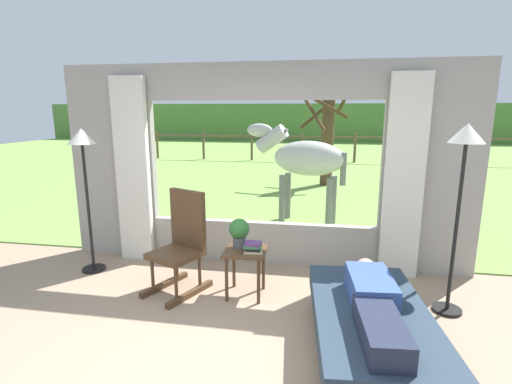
# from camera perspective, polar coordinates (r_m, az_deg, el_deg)

# --- Properties ---
(ground_plane) EXTENTS (12.00, 12.00, 0.00)m
(ground_plane) POSITION_cam_1_polar(r_m,az_deg,el_deg) (3.22, -6.01, -25.74)
(ground_plane) COLOR gray
(back_wall_with_window) EXTENTS (5.20, 0.12, 2.55)m
(back_wall_with_window) POSITION_cam_1_polar(r_m,az_deg,el_deg) (4.81, 0.93, 3.46)
(back_wall_with_window) COLOR #9E998E
(back_wall_with_window) RESTS_ON ground_plane
(curtain_panel_left) EXTENTS (0.44, 0.10, 2.40)m
(curtain_panel_left) POSITION_cam_1_polar(r_m,az_deg,el_deg) (5.22, -18.01, 3.00)
(curtain_panel_left) COLOR silver
(curtain_panel_left) RESTS_ON ground_plane
(curtain_panel_right) EXTENTS (0.44, 0.10, 2.40)m
(curtain_panel_right) POSITION_cam_1_polar(r_m,az_deg,el_deg) (4.73, 21.35, 1.85)
(curtain_panel_right) COLOR silver
(curtain_panel_right) RESTS_ON ground_plane
(outdoor_pasture_lawn) EXTENTS (36.00, 21.68, 0.02)m
(outdoor_pasture_lawn) POSITION_cam_1_polar(r_m,az_deg,el_deg) (15.74, 7.03, 4.90)
(outdoor_pasture_lawn) COLOR #759E47
(outdoor_pasture_lawn) RESTS_ON ground_plane
(distant_hill_ridge) EXTENTS (36.00, 2.00, 2.40)m
(distant_hill_ridge) POSITION_cam_1_polar(r_m,az_deg,el_deg) (25.46, 8.22, 10.30)
(distant_hill_ridge) COLOR #4E7A38
(distant_hill_ridge) RESTS_ON ground_plane
(recliner_sofa) EXTENTS (1.03, 1.77, 0.42)m
(recliner_sofa) POSITION_cam_1_polar(r_m,az_deg,el_deg) (3.41, 16.79, -19.45)
(recliner_sofa) COLOR black
(recliner_sofa) RESTS_ON ground_plane
(reclining_person) EXTENTS (0.39, 1.44, 0.22)m
(reclining_person) POSITION_cam_1_polar(r_m,az_deg,el_deg) (3.22, 17.23, -15.29)
(reclining_person) COLOR #334C8C
(reclining_person) RESTS_ON recliner_sofa
(rocking_chair) EXTENTS (0.70, 0.81, 1.12)m
(rocking_chair) POSITION_cam_1_polar(r_m,az_deg,el_deg) (4.31, -11.09, -7.47)
(rocking_chair) COLOR #4C331E
(rocking_chair) RESTS_ON ground_plane
(side_table) EXTENTS (0.44, 0.44, 0.52)m
(side_table) POSITION_cam_1_polar(r_m,az_deg,el_deg) (4.13, -1.58, -9.89)
(side_table) COLOR #4C331E
(side_table) RESTS_ON ground_plane
(potted_plant) EXTENTS (0.22, 0.22, 0.32)m
(potted_plant) POSITION_cam_1_polar(r_m,az_deg,el_deg) (4.11, -2.54, -5.92)
(potted_plant) COLOR #4C5156
(potted_plant) RESTS_ON side_table
(book_stack) EXTENTS (0.21, 0.17, 0.11)m
(book_stack) POSITION_cam_1_polar(r_m,az_deg,el_deg) (4.01, -0.44, -8.33)
(book_stack) COLOR beige
(book_stack) RESTS_ON side_table
(floor_lamp_left) EXTENTS (0.32, 0.32, 1.77)m
(floor_lamp_left) POSITION_cam_1_polar(r_m,az_deg,el_deg) (4.97, -24.51, 4.74)
(floor_lamp_left) COLOR black
(floor_lamp_left) RESTS_ON ground_plane
(floor_lamp_right) EXTENTS (0.32, 0.32, 1.86)m
(floor_lamp_right) POSITION_cam_1_polar(r_m,az_deg,el_deg) (4.01, 28.76, 3.90)
(floor_lamp_right) COLOR black
(floor_lamp_right) RESTS_ON ground_plane
(horse) EXTENTS (1.82, 0.84, 1.73)m
(horse) POSITION_cam_1_polar(r_m,az_deg,el_deg) (6.64, 7.22, 4.95)
(horse) COLOR #B2B2AD
(horse) RESTS_ON outdoor_pasture_lawn
(pasture_tree) EXTENTS (1.36, 1.60, 2.58)m
(pasture_tree) POSITION_cam_1_polar(r_m,az_deg,el_deg) (10.22, 10.63, 8.74)
(pasture_tree) COLOR #4C3823
(pasture_tree) RESTS_ON outdoor_pasture_lawn
(pasture_fence_line) EXTENTS (16.10, 0.10, 1.10)m
(pasture_fence_line) POSITION_cam_1_polar(r_m,az_deg,el_deg) (14.97, 6.97, 7.36)
(pasture_fence_line) COLOR brown
(pasture_fence_line) RESTS_ON outdoor_pasture_lawn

